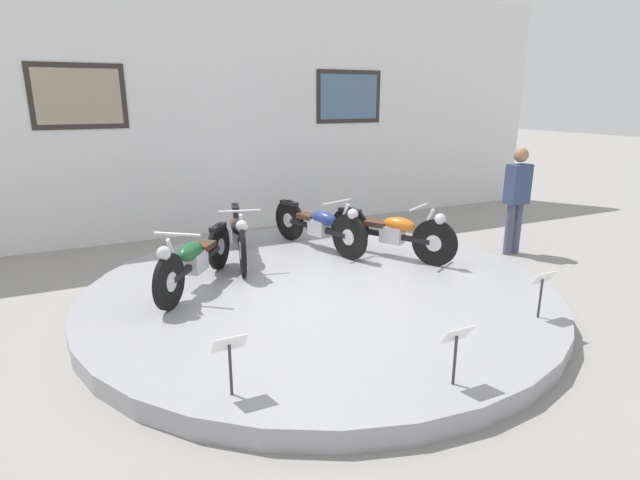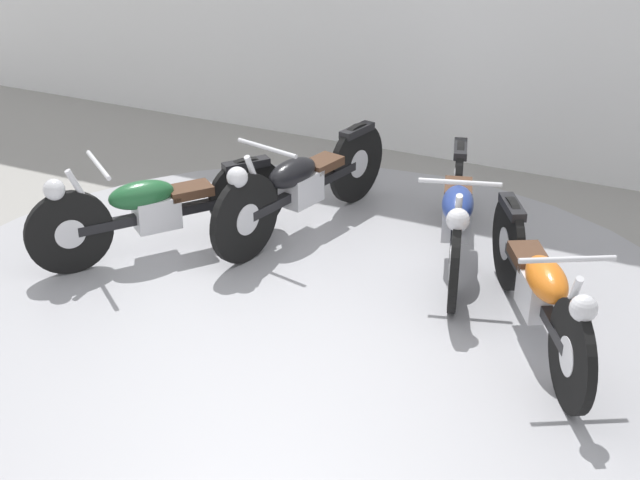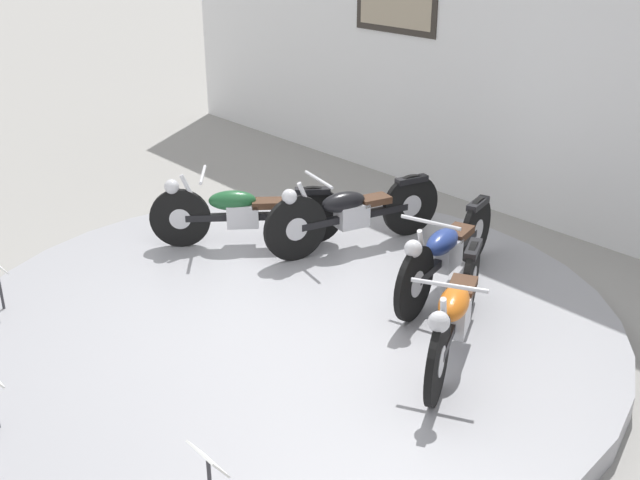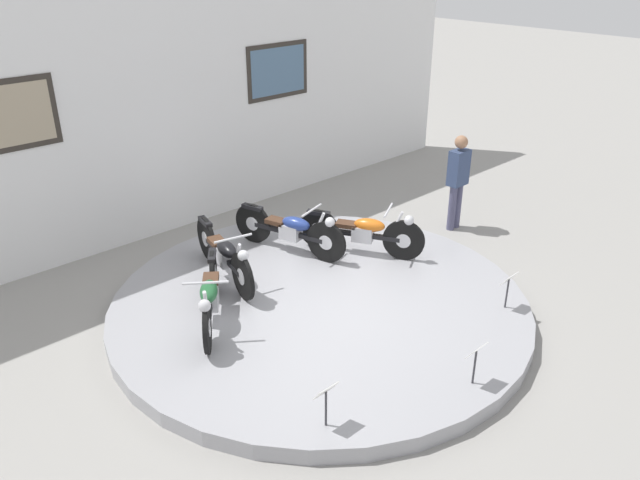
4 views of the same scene
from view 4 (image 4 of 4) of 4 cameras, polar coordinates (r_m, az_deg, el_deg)
ground_plane at (r=8.64m, az=-0.02°, el=-6.46°), size 60.00×60.00×0.00m
display_platform at (r=8.59m, az=-0.02°, el=-5.88°), size 5.65×5.65×0.20m
back_wall at (r=10.71m, az=-14.41°, el=12.06°), size 14.00×0.22×4.42m
motorcycle_green at (r=7.98m, az=-10.03°, el=-4.99°), size 1.23×1.60×0.78m
motorcycle_black at (r=8.93m, az=-8.74°, el=-1.23°), size 0.61×1.98×0.81m
motorcycle_blue at (r=9.59m, az=-2.70°, el=1.00°), size 0.69×1.93×0.80m
motorcycle_orange at (r=9.55m, az=3.95°, el=0.83°), size 1.02×1.77×0.80m
info_placard_front_left at (r=6.30m, az=0.55°, el=-14.08°), size 0.26×0.11×0.51m
info_placard_front_centre at (r=7.02m, az=14.07°, el=-10.21°), size 0.26×0.11×0.51m
info_placard_front_right at (r=8.50m, az=16.85°, el=-3.80°), size 0.26×0.11×0.51m
visitor_standing at (r=10.94m, az=12.49°, el=5.63°), size 0.36×0.22×1.68m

